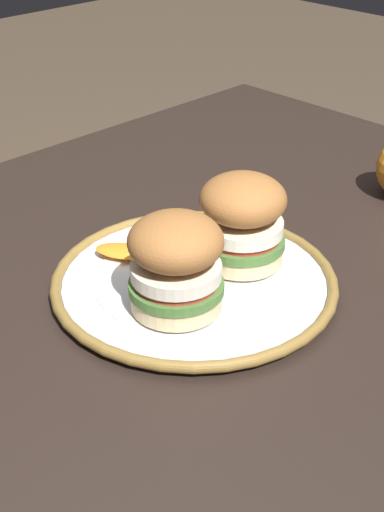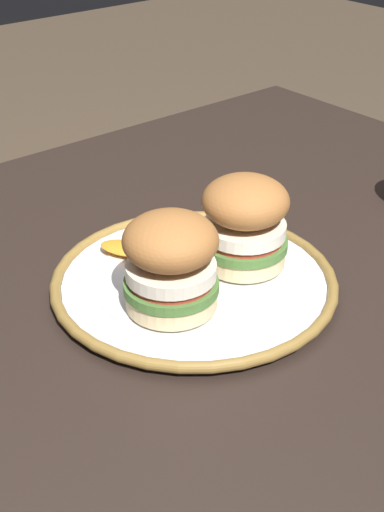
% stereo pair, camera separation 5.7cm
% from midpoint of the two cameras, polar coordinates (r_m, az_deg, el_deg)
% --- Properties ---
extents(dining_table, '(1.11, 0.88, 0.71)m').
position_cam_midpoint_polar(dining_table, '(0.87, -0.96, -7.95)').
color(dining_table, black).
rests_on(dining_table, ground).
extents(dinner_plate, '(0.31, 0.31, 0.02)m').
position_cam_midpoint_polar(dinner_plate, '(0.80, -2.05, -1.94)').
color(dinner_plate, white).
rests_on(dinner_plate, dining_table).
extents(sandwich_half_left, '(0.11, 0.11, 0.10)m').
position_cam_midpoint_polar(sandwich_half_left, '(0.79, 1.85, 2.85)').
color(sandwich_half_left, beige).
rests_on(sandwich_half_left, dinner_plate).
extents(sandwich_half_right, '(0.10, 0.10, 0.10)m').
position_cam_midpoint_polar(sandwich_half_right, '(0.71, -3.52, -0.54)').
color(sandwich_half_right, beige).
rests_on(sandwich_half_right, dinner_plate).
extents(orange_peel_curled, '(0.07, 0.07, 0.01)m').
position_cam_midpoint_polar(orange_peel_curled, '(0.88, -3.56, 2.35)').
color(orange_peel_curled, orange).
rests_on(orange_peel_curled, dinner_plate).
extents(orange_peel_strip_long, '(0.06, 0.08, 0.01)m').
position_cam_midpoint_polar(orange_peel_strip_long, '(0.83, -7.13, 0.32)').
color(orange_peel_strip_long, orange).
rests_on(orange_peel_strip_long, dinner_plate).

